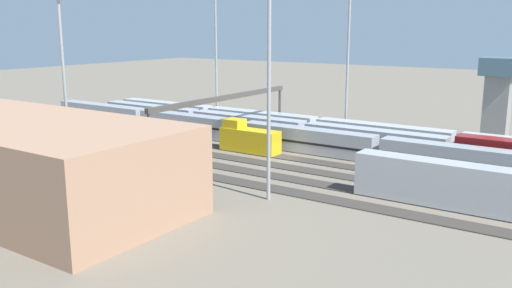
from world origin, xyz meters
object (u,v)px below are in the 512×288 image
at_px(train_on_track_3, 248,139).
at_px(control_tower, 498,94).
at_px(light_mast_1, 269,56).
at_px(light_mast_3, 62,49).
at_px(light_mast_0, 216,35).
at_px(maintenance_shed, 1,156).
at_px(train_on_track_0, 317,128).
at_px(train_on_track_1, 298,132).
at_px(light_mast_2, 349,38).
at_px(signal_gantry, 225,102).
at_px(train_on_track_2, 307,140).

relative_size(train_on_track_3, control_tower, 0.69).
xyz_separation_m(light_mast_1, light_mast_3, (35.78, 0.22, -0.09)).
relative_size(light_mast_0, maintenance_shed, 0.59).
bearing_deg(train_on_track_0, train_on_track_3, 73.83).
bearing_deg(control_tower, train_on_track_0, 29.79).
height_order(train_on_track_1, control_tower, control_tower).
bearing_deg(light_mast_2, light_mast_1, 101.63).
bearing_deg(light_mast_2, train_on_track_0, 44.33).
relative_size(signal_gantry, maintenance_shed, 0.72).
height_order(light_mast_0, control_tower, light_mast_0).
bearing_deg(light_mast_3, signal_gantry, -128.71).
xyz_separation_m(train_on_track_1, light_mast_2, (-4.75, -8.72, 15.73)).
distance_m(signal_gantry, maintenance_shed, 35.73).
bearing_deg(maintenance_shed, train_on_track_3, -107.43).
bearing_deg(control_tower, train_on_track_3, 44.30).
height_order(train_on_track_2, light_mast_0, light_mast_0).
distance_m(light_mast_1, maintenance_shed, 33.55).
relative_size(light_mast_3, maintenance_shed, 0.52).
height_order(train_on_track_0, maintenance_shed, maintenance_shed).
xyz_separation_m(light_mast_1, signal_gantry, (20.57, -18.76, -8.86)).
bearing_deg(maintenance_shed, train_on_track_2, -115.19).
xyz_separation_m(train_on_track_1, light_mast_0, (23.44, -7.42, 16.03)).
bearing_deg(light_mast_1, light_mast_0, -45.22).
distance_m(light_mast_2, control_tower, 27.25).
xyz_separation_m(train_on_track_2, control_tower, (-23.17, -25.26, 6.45)).
bearing_deg(train_on_track_2, light_mast_0, -24.02).
xyz_separation_m(train_on_track_1, signal_gantry, (8.11, 10.00, 5.56)).
bearing_deg(light_mast_1, train_on_track_3, -49.77).
xyz_separation_m(train_on_track_0, maintenance_shed, (15.36, 50.05, 2.77)).
relative_size(light_mast_1, light_mast_3, 1.01).
bearing_deg(light_mast_2, train_on_track_1, 61.42).
bearing_deg(train_on_track_0, signal_gantry, 58.90).
bearing_deg(signal_gantry, light_mast_3, 51.29).
height_order(train_on_track_3, light_mast_2, light_mast_2).
relative_size(train_on_track_0, light_mast_3, 3.74).
bearing_deg(light_mast_2, light_mast_0, 2.64).
relative_size(train_on_track_2, maintenance_shed, 2.45).
relative_size(light_mast_1, light_mast_2, 0.92).
relative_size(train_on_track_0, control_tower, 6.56).
xyz_separation_m(light_mast_0, light_mast_1, (-35.91, 36.18, -1.60)).
distance_m(signal_gantry, control_tower, 46.81).
height_order(train_on_track_1, maintenance_shed, maintenance_shed).
height_order(light_mast_2, control_tower, light_mast_2).
distance_m(light_mast_1, signal_gantry, 29.22).
distance_m(train_on_track_2, control_tower, 34.88).
height_order(train_on_track_2, control_tower, control_tower).
relative_size(train_on_track_0, maintenance_shed, 1.96).
distance_m(maintenance_shed, control_tower, 77.75).
bearing_deg(maintenance_shed, train_on_track_1, -107.74).
height_order(train_on_track_3, control_tower, control_tower).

